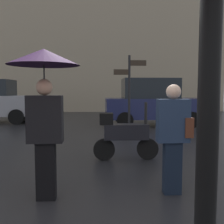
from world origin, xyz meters
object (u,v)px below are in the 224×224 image
(pedestrian_with_bag, at_px, (174,132))
(street_signpost, at_px, (129,87))
(parked_car_right, at_px, (153,102))
(pedestrian_with_umbrella, at_px, (44,84))
(parked_scooter, at_px, (124,134))

(pedestrian_with_bag, xyz_separation_m, street_signpost, (0.01, 5.03, 0.72))
(street_signpost, bearing_deg, pedestrian_with_bag, -90.08)
(pedestrian_with_bag, xyz_separation_m, parked_car_right, (1.31, 7.36, 0.11))
(parked_car_right, xyz_separation_m, street_signpost, (-1.30, -2.32, 0.62))
(pedestrian_with_umbrella, height_order, street_signpost, street_signpost)
(pedestrian_with_umbrella, xyz_separation_m, parked_car_right, (3.09, 7.45, -0.57))
(pedestrian_with_umbrella, xyz_separation_m, parked_scooter, (1.27, 1.96, -1.01))
(street_signpost, bearing_deg, parked_car_right, 60.77)
(pedestrian_with_umbrella, xyz_separation_m, street_signpost, (1.79, 5.12, 0.05))
(parked_car_right, bearing_deg, pedestrian_with_umbrella, -104.73)
(parked_scooter, height_order, parked_car_right, parked_car_right)
(pedestrian_with_umbrella, distance_m, parked_scooter, 2.55)
(pedestrian_with_bag, relative_size, parked_scooter, 1.12)
(pedestrian_with_umbrella, relative_size, street_signpost, 0.77)
(street_signpost, bearing_deg, parked_scooter, -99.33)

